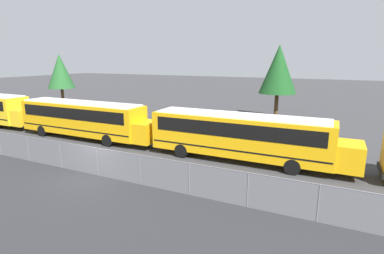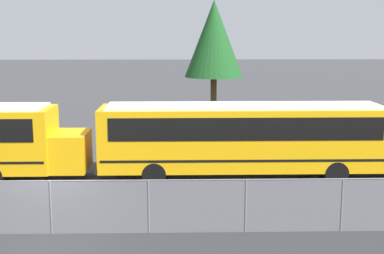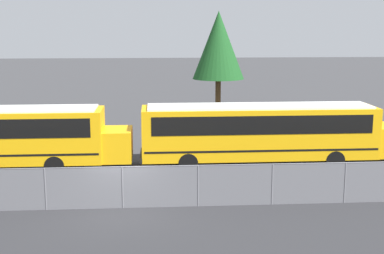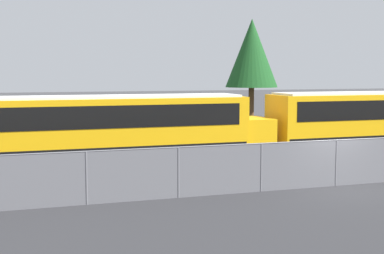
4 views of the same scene
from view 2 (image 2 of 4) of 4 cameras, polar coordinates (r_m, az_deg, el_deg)
ground_plane at (r=17.64m, az=-14.70°, el=-10.95°), size 200.00×200.00×0.00m
fence at (r=17.34m, az=-14.84°, el=-8.21°), size 97.31×0.07×1.74m
school_bus_3 at (r=22.82m, az=6.21°, el=-0.84°), size 13.65×2.47×3.20m
tree_0 at (r=37.85m, az=2.36°, el=9.37°), size 4.10×4.10×8.37m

